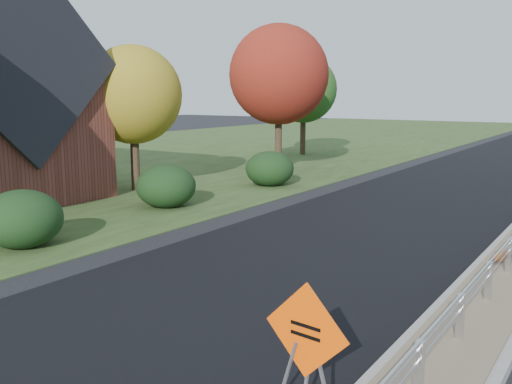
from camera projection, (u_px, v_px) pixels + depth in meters
The scene contains 9 objects.
grass_verge_near at pixel (125, 158), 35.01m from camera, with size 30.00×120.00×0.03m, color #2C411C.
milled_overlay at pixel (450, 187), 24.35m from camera, with size 7.20×120.00×0.01m, color black.
hedge_south at pixel (22, 219), 14.67m from camera, with size 2.09×2.09×1.52m, color black.
hedge_mid at pixel (166, 186), 19.87m from camera, with size 2.09×2.09×1.52m, color black.
hedge_north at pixel (270, 168), 24.53m from camera, with size 2.09×2.09×1.52m, color black.
tree_near_yellow at pixel (133, 95), 22.89m from camera, with size 3.96×3.96×5.88m.
tree_near_red at pixel (279, 75), 28.20m from camera, with size 4.95×4.95×7.35m.
tree_near_back at pixel (303, 89), 36.52m from camera, with size 4.29×4.29×6.37m.
caution_sign at pixel (305, 380), 7.08m from camera, with size 1.22×0.51×1.69m.
Camera 1 is at (1.95, -14.62, 3.93)m, focal length 40.00 mm.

